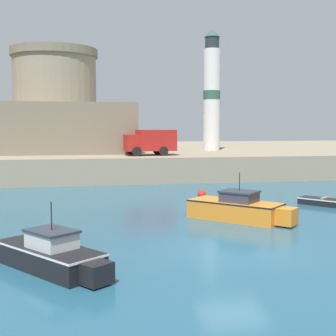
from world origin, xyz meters
name	(u,v)px	position (x,y,z in m)	size (l,w,h in m)	color
ground_plane	(233,250)	(0.00, 0.00, 0.00)	(200.00, 200.00, 0.00)	#235670
quay_seawall	(128,156)	(0.00, 40.13, 1.06)	(120.00, 40.00, 2.12)	gray
dinghy_black_0	(326,202)	(8.52, 8.47, 0.23)	(2.74, 3.19, 0.48)	black
motorboat_black_2	(51,255)	(-6.49, -1.19, 0.49)	(3.91, 4.56, 2.22)	black
motorboat_orange_4	(238,209)	(2.08, 5.39, 0.57)	(4.73, 4.78, 2.37)	orange
mooring_buoy	(202,194)	(2.07, 12.48, 0.28)	(0.55, 0.55, 0.55)	red
fortress	(56,117)	(-8.00, 32.57, 5.55)	(15.06, 15.06, 10.19)	#796C57
lighthouse	(212,92)	(8.00, 31.28, 8.17)	(1.78, 1.78, 12.50)	silver
truck_on_quay	(150,141)	(0.39, 23.71, 3.33)	(4.50, 2.56, 2.20)	#AD1E19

